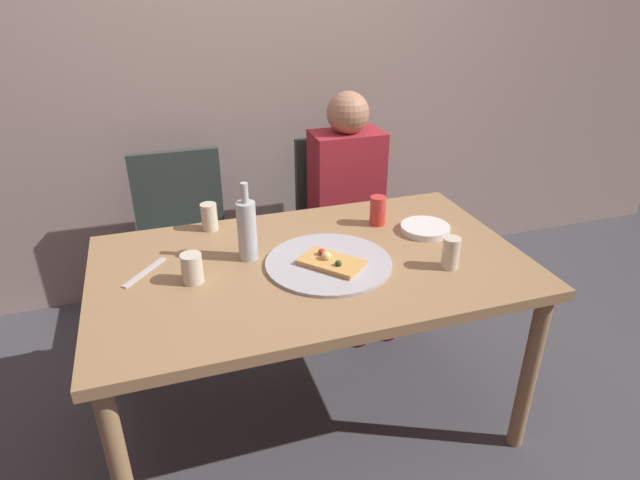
% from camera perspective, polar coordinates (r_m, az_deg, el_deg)
% --- Properties ---
extents(ground_plane, '(8.00, 8.00, 0.00)m').
position_cam_1_polar(ground_plane, '(2.41, -0.79, -17.78)').
color(ground_plane, '#424247').
extents(back_wall, '(6.00, 0.10, 2.60)m').
position_cam_1_polar(back_wall, '(2.97, -8.62, 18.98)').
color(back_wall, gray).
rests_on(back_wall, ground_plane).
extents(dining_table, '(1.56, 0.92, 0.74)m').
position_cam_1_polar(dining_table, '(2.00, -0.91, -4.15)').
color(dining_table, '#99754C').
rests_on(dining_table, ground_plane).
extents(pizza_tray, '(0.46, 0.46, 0.01)m').
position_cam_1_polar(pizza_tray, '(1.94, 0.91, -2.43)').
color(pizza_tray, '#ADADB2').
rests_on(pizza_tray, dining_table).
extents(pizza_slice_last, '(0.24, 0.25, 0.05)m').
position_cam_1_polar(pizza_slice_last, '(1.91, 1.12, -2.30)').
color(pizza_slice_last, tan).
rests_on(pizza_slice_last, pizza_tray).
extents(wine_bottle, '(0.07, 0.07, 0.29)m').
position_cam_1_polar(wine_bottle, '(1.95, -7.75, 1.15)').
color(wine_bottle, '#B2BCC1').
rests_on(wine_bottle, dining_table).
extents(tumbler_near, '(0.07, 0.07, 0.11)m').
position_cam_1_polar(tumbler_near, '(2.23, -11.66, 2.43)').
color(tumbler_near, beige).
rests_on(tumbler_near, dining_table).
extents(tumbler_far, '(0.06, 0.06, 0.12)m').
position_cam_1_polar(tumbler_far, '(1.95, 13.70, -1.34)').
color(tumbler_far, beige).
rests_on(tumbler_far, dining_table).
extents(wine_glass, '(0.07, 0.07, 0.10)m').
position_cam_1_polar(wine_glass, '(1.87, -13.41, -2.93)').
color(wine_glass, beige).
rests_on(wine_glass, dining_table).
extents(soda_can, '(0.07, 0.07, 0.12)m').
position_cam_1_polar(soda_can, '(2.24, 6.14, 3.12)').
color(soda_can, red).
rests_on(soda_can, dining_table).
extents(plate_stack, '(0.20, 0.20, 0.03)m').
position_cam_1_polar(plate_stack, '(2.22, 11.08, 1.21)').
color(plate_stack, white).
rests_on(plate_stack, dining_table).
extents(table_knife, '(0.16, 0.18, 0.01)m').
position_cam_1_polar(table_knife, '(1.99, -18.08, -3.26)').
color(table_knife, '#B7B7BC').
rests_on(table_knife, dining_table).
extents(chair_left, '(0.44, 0.44, 0.90)m').
position_cam_1_polar(chair_left, '(2.77, -14.26, 0.75)').
color(chair_left, '#2D3833').
rests_on(chair_left, ground_plane).
extents(chair_right, '(0.44, 0.44, 0.90)m').
position_cam_1_polar(chair_right, '(2.92, 2.30, 3.02)').
color(chair_right, '#2D3833').
rests_on(chair_right, ground_plane).
extents(guest_in_sweater, '(0.36, 0.56, 1.17)m').
position_cam_1_polar(guest_in_sweater, '(2.74, 3.44, 4.24)').
color(guest_in_sweater, maroon).
rests_on(guest_in_sweater, ground_plane).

